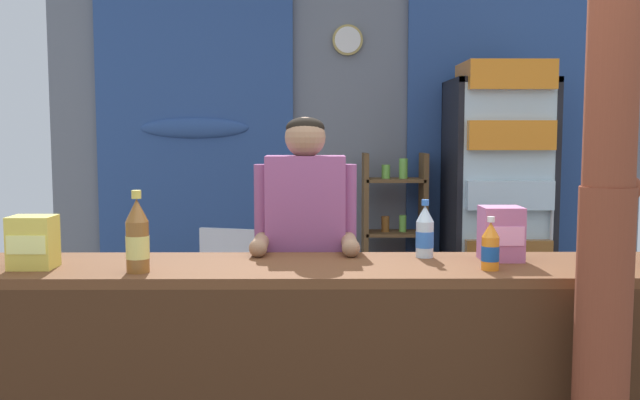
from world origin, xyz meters
TOP-DOWN VIEW (x-y plane):
  - back_wall_curtained at (-0.00, 3.14)m, footprint 4.64×0.22m
  - stall_counter at (-0.11, 0.29)m, footprint 3.49×0.58m
  - timber_post at (0.75, -0.03)m, footprint 0.21×0.19m
  - drink_fridge at (1.08, 2.64)m, footprint 0.71×0.71m
  - bottle_shelf_rack at (0.35, 2.84)m, footprint 0.48×0.28m
  - plastic_lawn_chair at (-0.86, 2.12)m, footprint 0.54×0.54m
  - shopkeeper at (-0.30, 0.85)m, footprint 0.48×0.42m
  - soda_bottle_iced_tea at (-0.93, 0.25)m, footprint 0.09×0.09m
  - soda_bottle_grape_soda at (0.94, 0.54)m, footprint 0.07×0.07m
  - soda_bottle_water at (0.22, 0.57)m, footprint 0.08×0.08m
  - soda_bottle_orange_soda at (0.43, 0.29)m, footprint 0.07×0.07m
  - snack_box_instant_noodle at (-1.37, 0.34)m, footprint 0.17×0.14m
  - snack_box_wafer at (0.53, 0.50)m, footprint 0.17×0.16m

SIDE VIEW (x-z plane):
  - plastic_lawn_chair at x=-0.86m, z-range 0.06..0.92m
  - stall_counter at x=-0.11m, z-range 0.12..1.08m
  - bottle_shelf_rack at x=0.35m, z-range 0.03..1.37m
  - shopkeeper at x=-0.30m, z-range 0.20..1.77m
  - soda_bottle_orange_soda at x=0.43m, z-range 0.95..1.16m
  - soda_bottle_grape_soda at x=0.94m, z-range 0.95..1.17m
  - snack_box_instant_noodle at x=-1.37m, z-range 0.96..1.17m
  - soda_bottle_water at x=0.22m, z-range 0.94..1.19m
  - snack_box_wafer at x=0.53m, z-range 0.96..1.19m
  - drink_fridge at x=1.08m, z-range 0.09..2.09m
  - soda_bottle_iced_tea at x=-0.93m, z-range 0.94..1.26m
  - timber_post at x=0.75m, z-range -0.05..2.57m
  - back_wall_curtained at x=0.00m, z-range 0.04..2.86m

